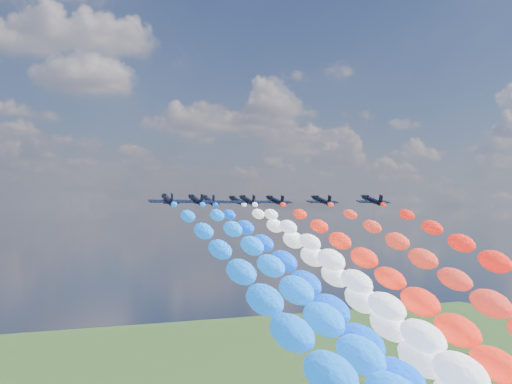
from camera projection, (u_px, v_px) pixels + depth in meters
name	position (u px, v px, depth m)	size (l,w,h in m)	color
jet_0	(168.00, 199.00, 147.84)	(8.38, 11.24, 2.48)	black
trail_0	(311.00, 376.00, 87.86)	(7.12, 127.93, 51.69)	blue
jet_1	(196.00, 200.00, 159.12)	(8.38, 11.24, 2.48)	black
trail_1	(340.00, 357.00, 99.13)	(7.12, 127.93, 51.69)	#0D6EFF
jet_2	(209.00, 200.00, 168.74)	(8.38, 11.24, 2.48)	black
trail_2	(347.00, 343.00, 108.76)	(7.12, 127.93, 51.69)	#054CFF
jet_3	(248.00, 200.00, 172.32)	(8.38, 11.24, 2.48)	black
trail_3	(402.00, 339.00, 112.34)	(7.12, 127.93, 51.69)	white
jet_4	(237.00, 201.00, 181.21)	(8.38, 11.24, 2.48)	black
trail_4	(375.00, 329.00, 121.23)	(7.12, 127.93, 51.69)	white
jet_5	(275.00, 201.00, 177.31)	(8.38, 11.24, 2.48)	black
trail_5	(437.00, 333.00, 117.33)	(7.12, 127.93, 51.69)	#FB2615
jet_6	(322.00, 200.00, 175.17)	(8.38, 11.24, 2.48)	black
trail_6	(511.00, 336.00, 115.19)	(7.12, 127.93, 51.69)	red
jet_7	(372.00, 200.00, 168.31)	(8.38, 11.24, 2.48)	black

